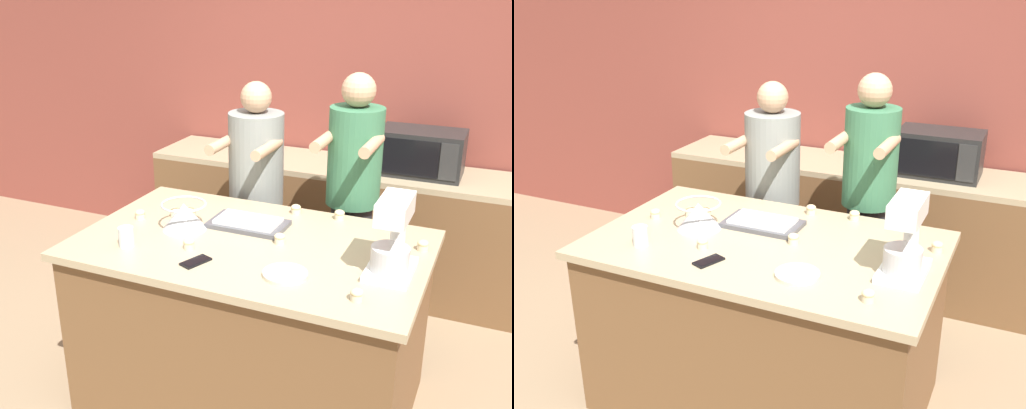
# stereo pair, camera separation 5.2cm
# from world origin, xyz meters

# --- Properties ---
(ground_plane) EXTENTS (16.00, 16.00, 0.00)m
(ground_plane) POSITION_xyz_m (0.00, 0.00, 0.00)
(ground_plane) COLOR #937A5B
(back_wall) EXTENTS (10.00, 0.06, 2.70)m
(back_wall) POSITION_xyz_m (0.00, 1.90, 1.35)
(back_wall) COLOR brown
(back_wall) RESTS_ON ground_plane
(island_counter) EXTENTS (1.74, 1.07, 0.94)m
(island_counter) POSITION_xyz_m (0.00, 0.00, 0.47)
(island_counter) COLOR brown
(island_counter) RESTS_ON ground_plane
(back_counter) EXTENTS (2.80, 0.60, 0.91)m
(back_counter) POSITION_xyz_m (0.00, 1.55, 0.46)
(back_counter) COLOR brown
(back_counter) RESTS_ON ground_plane
(person_left) EXTENTS (0.36, 0.51, 1.60)m
(person_left) POSITION_xyz_m (-0.32, 0.77, 0.84)
(person_left) COLOR brown
(person_left) RESTS_ON ground_plane
(person_right) EXTENTS (0.33, 0.50, 1.69)m
(person_right) POSITION_xyz_m (0.30, 0.77, 0.90)
(person_right) COLOR #232328
(person_right) RESTS_ON ground_plane
(stand_mixer) EXTENTS (0.20, 0.30, 0.36)m
(stand_mixer) POSITION_xyz_m (0.71, -0.06, 1.10)
(stand_mixer) COLOR white
(stand_mixer) RESTS_ON island_counter
(mixing_bowl) EXTENTS (0.24, 0.24, 0.14)m
(mixing_bowl) POSITION_xyz_m (-0.39, 0.01, 1.02)
(mixing_bowl) COLOR #BCBCC1
(mixing_bowl) RESTS_ON island_counter
(baking_tray) EXTENTS (0.41, 0.24, 0.04)m
(baking_tray) POSITION_xyz_m (-0.10, 0.17, 0.96)
(baking_tray) COLOR #4C4C51
(baking_tray) RESTS_ON island_counter
(microwave_oven) EXTENTS (0.56, 0.35, 0.31)m
(microwave_oven) POSITION_xyz_m (0.57, 1.55, 1.07)
(microwave_oven) COLOR black
(microwave_oven) RESTS_ON back_counter
(cell_phone) EXTENTS (0.12, 0.16, 0.01)m
(cell_phone) POSITION_xyz_m (-0.14, -0.32, 0.95)
(cell_phone) COLOR black
(cell_phone) RESTS_ON island_counter
(drinking_glass) EXTENTS (0.08, 0.08, 0.10)m
(drinking_glass) POSITION_xyz_m (-0.54, -0.30, 0.99)
(drinking_glass) COLOR silver
(drinking_glass) RESTS_ON island_counter
(small_plate) EXTENTS (0.20, 0.20, 0.02)m
(small_plate) POSITION_xyz_m (0.29, -0.28, 0.95)
(small_plate) COLOR beige
(small_plate) RESTS_ON island_counter
(cupcake_0) EXTENTS (0.06, 0.06, 0.05)m
(cupcake_0) POSITION_xyz_m (-0.52, 0.13, 0.97)
(cupcake_0) COLOR beige
(cupcake_0) RESTS_ON island_counter
(cupcake_1) EXTENTS (0.06, 0.06, 0.05)m
(cupcake_1) POSITION_xyz_m (-0.44, 0.16, 0.97)
(cupcake_1) COLOR beige
(cupcake_1) RESTS_ON island_counter
(cupcake_2) EXTENTS (0.06, 0.06, 0.05)m
(cupcake_2) POSITION_xyz_m (-0.68, 0.03, 0.97)
(cupcake_2) COLOR beige
(cupcake_2) RESTS_ON island_counter
(cupcake_3) EXTENTS (0.06, 0.06, 0.05)m
(cupcake_3) POSITION_xyz_m (0.80, 0.24, 0.97)
(cupcake_3) COLOR beige
(cupcake_3) RESTS_ON island_counter
(cupcake_4) EXTENTS (0.06, 0.06, 0.05)m
(cupcake_4) POSITION_xyz_m (0.14, 0.04, 0.97)
(cupcake_4) COLOR beige
(cupcake_4) RESTS_ON island_counter
(cupcake_5) EXTENTS (0.06, 0.06, 0.05)m
(cupcake_5) POSITION_xyz_m (0.63, -0.36, 0.97)
(cupcake_5) COLOR beige
(cupcake_5) RESTS_ON island_counter
(cupcake_6) EXTENTS (0.06, 0.06, 0.05)m
(cupcake_6) POSITION_xyz_m (0.32, 0.46, 0.97)
(cupcake_6) COLOR beige
(cupcake_6) RESTS_ON island_counter
(cupcake_7) EXTENTS (0.06, 0.06, 0.05)m
(cupcake_7) POSITION_xyz_m (0.07, 0.44, 0.97)
(cupcake_7) COLOR beige
(cupcake_7) RESTS_ON island_counter
(cupcake_8) EXTENTS (0.06, 0.06, 0.05)m
(cupcake_8) POSITION_xyz_m (-0.24, -0.20, 0.97)
(cupcake_8) COLOR beige
(cupcake_8) RESTS_ON island_counter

